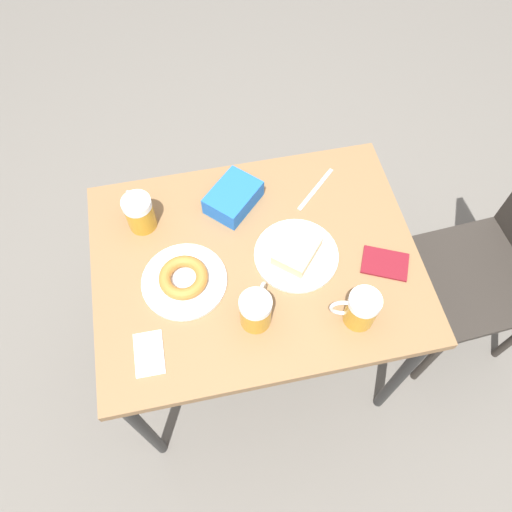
% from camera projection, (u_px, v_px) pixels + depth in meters
% --- Properties ---
extents(ground_plane, '(8.00, 8.00, 0.00)m').
position_uv_depth(ground_plane, '(256.00, 347.00, 2.01)').
color(ground_plane, '#666059').
extents(table, '(0.69, 0.90, 0.72)m').
position_uv_depth(table, '(256.00, 272.00, 1.45)').
color(table, olive).
rests_on(table, ground_plane).
extents(plate_with_cake, '(0.23, 0.23, 0.05)m').
position_uv_depth(plate_with_cake, '(296.00, 253.00, 1.38)').
color(plate_with_cake, silver).
rests_on(plate_with_cake, table).
extents(plate_with_donut, '(0.23, 0.23, 0.04)m').
position_uv_depth(plate_with_donut, '(184.00, 279.00, 1.34)').
color(plate_with_donut, silver).
rests_on(plate_with_donut, table).
extents(beer_mug_left, '(0.12, 0.08, 0.11)m').
position_uv_depth(beer_mug_left, '(139.00, 212.00, 1.40)').
color(beer_mug_left, '#C68C23').
rests_on(beer_mug_left, table).
extents(beer_mug_center, '(0.08, 0.12, 0.11)m').
position_uv_depth(beer_mug_center, '(361.00, 309.00, 1.25)').
color(beer_mug_center, '#C68C23').
rests_on(beer_mug_center, table).
extents(beer_mug_right, '(0.12, 0.08, 0.11)m').
position_uv_depth(beer_mug_right, '(256.00, 310.00, 1.25)').
color(beer_mug_right, '#C68C23').
rests_on(beer_mug_right, table).
extents(napkin_folded, '(0.12, 0.07, 0.00)m').
position_uv_depth(napkin_folded, '(149.00, 354.00, 1.25)').
color(napkin_folded, white).
rests_on(napkin_folded, table).
extents(fork, '(0.14, 0.14, 0.00)m').
position_uv_depth(fork, '(316.00, 189.00, 1.51)').
color(fork, silver).
rests_on(fork, table).
extents(passport_near_edge, '(0.13, 0.15, 0.01)m').
position_uv_depth(passport_near_edge, '(385.00, 263.00, 1.38)').
color(passport_near_edge, maroon).
rests_on(passport_near_edge, table).
extents(blue_pouch, '(0.19, 0.19, 0.06)m').
position_uv_depth(blue_pouch, '(233.00, 198.00, 1.45)').
color(blue_pouch, blue).
rests_on(blue_pouch, table).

